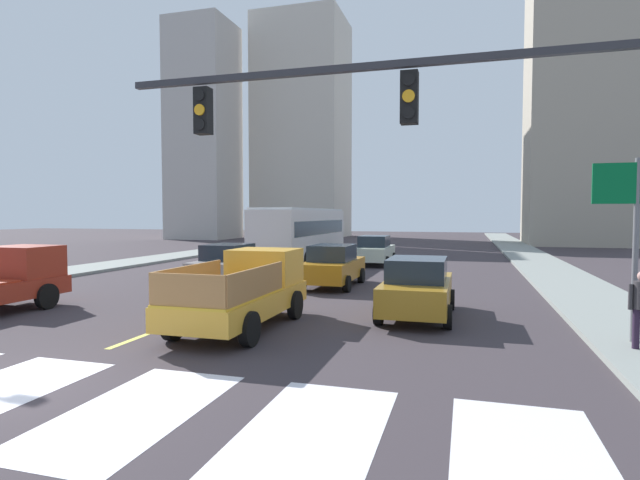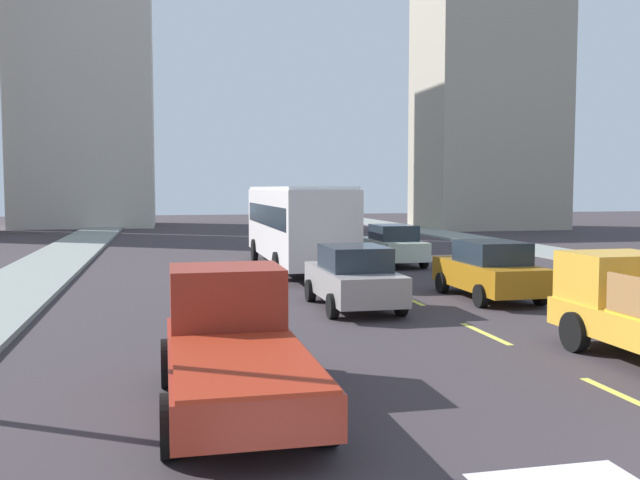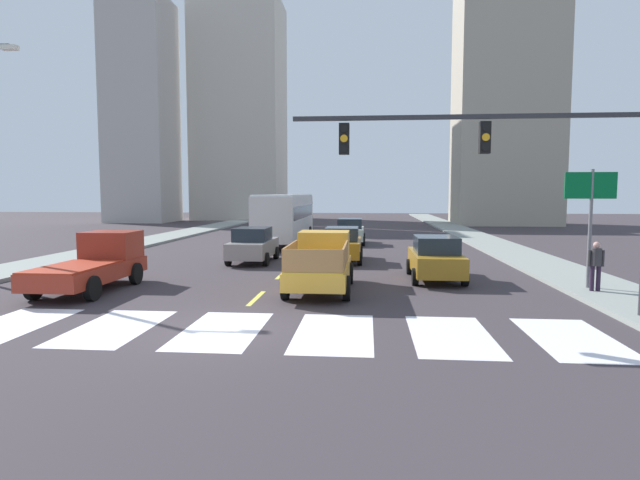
% 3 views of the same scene
% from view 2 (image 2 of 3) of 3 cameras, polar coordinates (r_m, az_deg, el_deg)
% --- Properties ---
extents(sidewalk_left, '(3.00, 110.00, 0.15)m').
position_cam_2_polar(sidewalk_left, '(24.05, -23.81, -3.74)').
color(sidewalk_left, gray).
rests_on(sidewalk_left, ground).
extents(lane_dash_0, '(0.16, 2.40, 0.01)m').
position_cam_2_polar(lane_dash_0, '(12.15, 23.84, -11.73)').
color(lane_dash_0, '#D6D44E').
rests_on(lane_dash_0, ground).
extents(lane_dash_1, '(0.16, 2.40, 0.01)m').
position_cam_2_polar(lane_dash_1, '(16.32, 13.29, -7.41)').
color(lane_dash_1, '#D6D44E').
rests_on(lane_dash_1, ground).
extents(lane_dash_2, '(0.16, 2.40, 0.01)m').
position_cam_2_polar(lane_dash_2, '(20.86, 7.28, -4.79)').
color(lane_dash_2, '#D6D44E').
rests_on(lane_dash_2, ground).
extents(lane_dash_3, '(0.16, 2.40, 0.01)m').
position_cam_2_polar(lane_dash_3, '(25.57, 3.47, -3.09)').
color(lane_dash_3, '#D6D44E').
rests_on(lane_dash_3, ground).
extents(lane_dash_4, '(0.16, 2.40, 0.01)m').
position_cam_2_polar(lane_dash_4, '(30.37, 0.87, -1.91)').
color(lane_dash_4, '#D6D44E').
rests_on(lane_dash_4, ground).
extents(lane_dash_5, '(0.16, 2.40, 0.01)m').
position_cam_2_polar(lane_dash_5, '(35.23, -1.02, -1.05)').
color(lane_dash_5, '#D6D44E').
rests_on(lane_dash_5, ground).
extents(lane_dash_6, '(0.16, 2.40, 0.01)m').
position_cam_2_polar(lane_dash_6, '(40.12, -2.45, -0.40)').
color(lane_dash_6, '#D6D44E').
rests_on(lane_dash_6, ground).
extents(lane_dash_7, '(0.16, 2.40, 0.01)m').
position_cam_2_polar(lane_dash_7, '(45.04, -3.57, 0.11)').
color(lane_dash_7, '#D6D44E').
rests_on(lane_dash_7, ground).
extents(pickup_dark, '(2.18, 5.20, 1.96)m').
position_cam_2_polar(pickup_dark, '(10.84, -7.06, -8.32)').
color(pickup_dark, maroon).
rests_on(pickup_dark, ground).
extents(city_bus, '(2.72, 10.80, 3.32)m').
position_cam_2_polar(city_bus, '(27.99, -1.98, 1.57)').
color(city_bus, silver).
rests_on(city_bus, ground).
extents(sedan_near_left, '(2.02, 4.40, 1.72)m').
position_cam_2_polar(sedan_near_left, '(19.01, 2.73, -3.03)').
color(sedan_near_left, gray).
rests_on(sedan_near_left, ground).
extents(sedan_near_right, '(2.02, 4.40, 1.72)m').
position_cam_2_polar(sedan_near_right, '(21.21, 13.64, -2.39)').
color(sedan_near_right, '#AC6D16').
rests_on(sedan_near_right, ground).
extents(sedan_mid, '(2.02, 4.40, 1.72)m').
position_cam_2_polar(sedan_mid, '(29.77, 5.92, -0.40)').
color(sedan_mid, beige).
rests_on(sedan_mid, ground).
extents(tower_tall_centre, '(10.69, 7.72, 29.69)m').
position_cam_2_polar(tower_tall_centre, '(59.30, 13.63, 15.42)').
color(tower_tall_centre, '#A89D89').
rests_on(tower_tall_centre, ground).
extents(block_mid_left, '(11.17, 9.64, 28.47)m').
position_cam_2_polar(block_mid_left, '(63.85, -18.69, 13.94)').
color(block_mid_left, beige).
rests_on(block_mid_left, ground).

